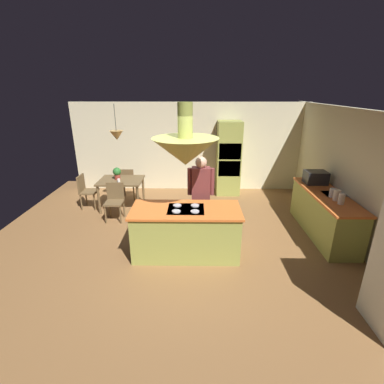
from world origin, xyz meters
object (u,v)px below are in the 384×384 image
Objects in this scene: kitchen_island at (186,231)px; dining_table at (121,184)px; canister_flour at (342,199)px; oven_tower at (229,158)px; canister_sugar at (337,195)px; chair_by_back_wall at (128,181)px; canister_tea at (332,193)px; person_at_island at (201,192)px; chair_facing_island at (115,199)px; microwave_on_counter at (316,177)px; cup_on_table at (119,181)px; potted_plant_on_table at (117,173)px; chair_at_corner at (86,189)px.

dining_table is at bearing 128.99° from kitchen_island.
kitchen_island is 1.82× the size of dining_table.
oven_tower is at bearing 120.24° from canister_flour.
oven_tower is at bearing 121.81° from canister_sugar.
canister_tea is (4.54, -2.13, 0.49)m from chair_by_back_wall.
person_at_island is (-0.83, -2.54, -0.07)m from oven_tower.
person_at_island is 2.58m from canister_sugar.
microwave_on_counter is at bearing -0.04° from chair_facing_island.
oven_tower is 23.02× the size of cup_on_table.
canister_tea is at bearing 90.00° from canister_sugar.
chair_by_back_wall is at bearing 134.05° from person_at_island.
microwave_on_counter is (2.57, 0.74, 0.08)m from person_at_island.
canister_sugar is (2.84, 0.44, 0.55)m from kitchen_island.
oven_tower is 10.05× the size of canister_flour.
cup_on_table is at bearing -154.10° from oven_tower.
person_at_island is at bearing -34.85° from potted_plant_on_table.
potted_plant_on_table is (-2.06, 1.44, -0.04)m from person_at_island.
person_at_island is 2.16m from chair_facing_island.
person_at_island is 2.52m from potted_plant_on_table.
canister_tea reaches higher than chair_at_corner.
canister_sugar is at bearing -106.95° from chair_at_corner.
oven_tower is at bearing 123.54° from canister_tea.
chair_by_back_wall is 5.20m from canister_flour.
potted_plant_on_table reaches higher than chair_by_back_wall.
canister_sugar is (1.74, -2.80, -0.03)m from oven_tower.
dining_table is 2.44m from person_at_island.
potted_plant_on_table is 4.94m from canister_sugar.
oven_tower is 6.91× the size of potted_plant_on_table.
chair_by_back_wall reaches higher than cup_on_table.
canister_tea is at bearing -18.24° from potted_plant_on_table.
potted_plant_on_table is at bearing 81.43° from chair_by_back_wall.
canister_flour is (4.54, -1.84, 0.35)m from dining_table.
canister_flour reaches higher than chair_by_back_wall.
dining_table is 0.66m from chair_by_back_wall.
person_at_island is at bearing 68.81° from kitchen_island.
potted_plant_on_table reaches higher than dining_table.
person_at_island reaches higher than canister_tea.
kitchen_island is at bearing -108.74° from oven_tower.
microwave_on_counter reaches higher than chair_at_corner.
kitchen_island is at bearing -128.78° from chair_at_corner.
kitchen_island is 2.96m from canister_tea.
potted_plant_on_table is at bearing 157.84° from canister_flour.
potted_plant_on_table is at bearing 97.49° from chair_facing_island.
canister_tea is 0.38× the size of microwave_on_counter.
dining_table is 4.60m from microwave_on_counter.
chair_at_corner is 5.67m from canister_tea.
dining_table is 0.29m from potted_plant_on_table.
chair_facing_island is (0.00, -0.65, -0.15)m from dining_table.
canister_sugar reaches higher than chair_at_corner.
potted_plant_on_table is at bearing 161.76° from canister_tea.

